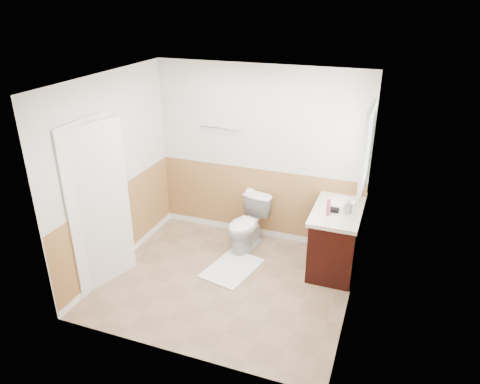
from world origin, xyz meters
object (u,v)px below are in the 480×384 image
at_px(lotion_bottle, 328,207).
at_px(bath_mat, 232,268).
at_px(toilet, 247,224).
at_px(soap_dispenser, 348,207).
at_px(vanity_cabinet, 336,238).

bearing_deg(lotion_bottle, bath_mat, -164.77).
bearing_deg(toilet, soap_dispenser, 6.52).
distance_m(toilet, vanity_cabinet, 1.24).
height_order(bath_mat, vanity_cabinet, vanity_cabinet).
bearing_deg(soap_dispenser, vanity_cabinet, 132.62).
bearing_deg(bath_mat, vanity_cabinet, 25.01).
height_order(lotion_bottle, soap_dispenser, lotion_bottle).
bearing_deg(soap_dispenser, toilet, 174.17).
distance_m(lotion_bottle, soap_dispenser, 0.26).
relative_size(bath_mat, soap_dispenser, 4.45).
bearing_deg(soap_dispenser, lotion_bottle, -148.06).
relative_size(bath_mat, lotion_bottle, 3.64).
relative_size(lotion_bottle, soap_dispenser, 1.22).
bearing_deg(toilet, vanity_cabinet, 11.98).
bearing_deg(bath_mat, toilet, 90.00).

